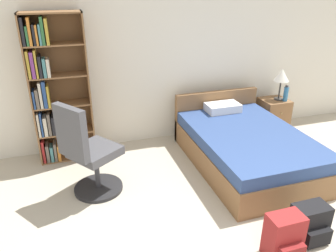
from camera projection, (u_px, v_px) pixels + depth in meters
name	position (u px, v px, depth m)	size (l,w,h in m)	color
wall_back	(172.00, 55.00, 4.80)	(9.00, 0.06, 2.60)	silver
bookshelf	(52.00, 91.00, 4.24)	(0.74, 0.31, 1.96)	brown
bed	(244.00, 146.00, 4.41)	(1.34, 2.02, 0.75)	brown
office_chair	(88.00, 155.00, 3.66)	(0.72, 0.70, 1.14)	#232326
nightstand	(273.00, 115.00, 5.37)	(0.42, 0.42, 0.54)	brown
table_lamp	(282.00, 76.00, 5.11)	(0.24, 0.24, 0.50)	#333333
water_bottle	(286.00, 94.00, 5.15)	(0.07, 0.07, 0.25)	teal
backpack_black	(310.00, 223.00, 3.13)	(0.34, 0.28, 0.36)	black
backpack_red	(284.00, 238.00, 2.91)	(0.32, 0.27, 0.43)	maroon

